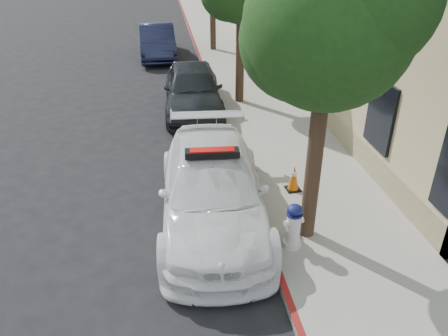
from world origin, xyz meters
TOP-DOWN VIEW (x-y plane):
  - ground at (0.00, 0.00)m, footprint 120.00×120.00m
  - sidewalk at (3.60, 10.00)m, footprint 3.20×50.00m
  - curb_strip at (2.06, 10.00)m, footprint 0.12×50.00m
  - tree_near at (2.93, -2.01)m, footprint 2.92×2.82m
  - police_car at (1.10, -1.05)m, footprint 2.50×5.51m
  - parked_car_mid at (1.20, 5.58)m, footprint 2.10×4.87m
  - parked_car_far at (0.04, 13.34)m, footprint 1.79×4.81m
  - fire_hydrant at (2.49, -2.35)m, footprint 0.40×0.36m
  - traffic_cone at (3.10, -0.30)m, footprint 0.36×0.36m

SIDE VIEW (x-z plane):
  - ground at x=0.00m, z-range 0.00..0.00m
  - sidewalk at x=3.60m, z-range 0.00..0.15m
  - curb_strip at x=2.06m, z-range 0.00..0.15m
  - traffic_cone at x=3.10m, z-range 0.15..0.79m
  - fire_hydrant at x=2.49m, z-range 0.14..1.08m
  - police_car at x=1.10m, z-range -0.07..1.64m
  - parked_car_far at x=0.04m, z-range 0.00..1.57m
  - parked_car_mid at x=1.20m, z-range 0.00..1.64m
  - tree_near at x=2.93m, z-range 1.46..7.08m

